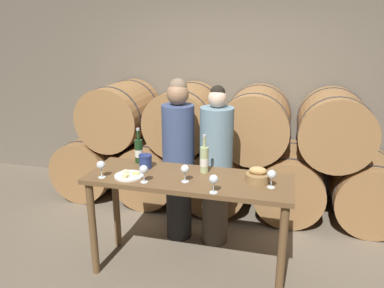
# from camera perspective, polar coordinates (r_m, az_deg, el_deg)

# --- Properties ---
(ground_plane) EXTENTS (10.00, 10.00, 0.00)m
(ground_plane) POSITION_cam_1_polar(r_m,az_deg,el_deg) (3.54, -0.50, -18.71)
(ground_plane) COLOR #726654
(stone_wall_back) EXTENTS (10.00, 0.12, 3.20)m
(stone_wall_back) POSITION_cam_1_polar(r_m,az_deg,el_deg) (4.80, 5.72, 11.55)
(stone_wall_back) COLOR #706656
(stone_wall_back) RESTS_ON ground_plane
(barrel_stack) EXTENTS (4.08, 0.91, 1.45)m
(barrel_stack) POSITION_cam_1_polar(r_m,az_deg,el_deg) (4.44, 4.17, -1.09)
(barrel_stack) COLOR #9E7042
(barrel_stack) RESTS_ON ground_plane
(tasting_table) EXTENTS (1.70, 0.58, 0.90)m
(tasting_table) POSITION_cam_1_polar(r_m,az_deg,el_deg) (3.15, -0.54, -7.41)
(tasting_table) COLOR brown
(tasting_table) RESTS_ON ground_plane
(person_left) EXTENTS (0.31, 0.31, 1.63)m
(person_left) POSITION_cam_1_polar(r_m,az_deg,el_deg) (3.67, -2.08, -2.30)
(person_left) COLOR #232326
(person_left) RESTS_ON ground_plane
(person_right) EXTENTS (0.31, 0.31, 1.58)m
(person_right) POSITION_cam_1_polar(r_m,az_deg,el_deg) (3.60, 3.67, -3.42)
(person_right) COLOR #4C4238
(person_right) RESTS_ON ground_plane
(wine_bottle_red) EXTENTS (0.07, 0.07, 0.32)m
(wine_bottle_red) POSITION_cam_1_polar(r_m,az_deg,el_deg) (3.41, -8.11, -1.03)
(wine_bottle_red) COLOR #193819
(wine_bottle_red) RESTS_ON tasting_table
(wine_bottle_white) EXTENTS (0.07, 0.07, 0.33)m
(wine_bottle_white) POSITION_cam_1_polar(r_m,az_deg,el_deg) (3.15, 1.88, -2.36)
(wine_bottle_white) COLOR #ADBC7F
(wine_bottle_white) RESTS_ON tasting_table
(blue_crock) EXTENTS (0.12, 0.12, 0.12)m
(blue_crock) POSITION_cam_1_polar(r_m,az_deg,el_deg) (3.29, -7.10, -2.56)
(blue_crock) COLOR navy
(blue_crock) RESTS_ON tasting_table
(bread_basket) EXTENTS (0.19, 0.19, 0.13)m
(bread_basket) POSITION_cam_1_polar(r_m,az_deg,el_deg) (3.03, 9.96, -4.81)
(bread_basket) COLOR olive
(bread_basket) RESTS_ON tasting_table
(cheese_plate) EXTENTS (0.24, 0.24, 0.04)m
(cheese_plate) POSITION_cam_1_polar(r_m,az_deg,el_deg) (3.14, -9.57, -4.75)
(cheese_plate) COLOR white
(cheese_plate) RESTS_ON tasting_table
(wine_glass_far_left) EXTENTS (0.07, 0.07, 0.14)m
(wine_glass_far_left) POSITION_cam_1_polar(r_m,az_deg,el_deg) (3.13, -13.71, -3.22)
(wine_glass_far_left) COLOR white
(wine_glass_far_left) RESTS_ON tasting_table
(wine_glass_left) EXTENTS (0.07, 0.07, 0.14)m
(wine_glass_left) POSITION_cam_1_polar(r_m,az_deg,el_deg) (2.98, -7.38, -3.95)
(wine_glass_left) COLOR white
(wine_glass_left) RESTS_ON tasting_table
(wine_glass_center) EXTENTS (0.07, 0.07, 0.14)m
(wine_glass_center) POSITION_cam_1_polar(r_m,az_deg,el_deg) (2.96, -1.15, -3.92)
(wine_glass_center) COLOR white
(wine_glass_center) RESTS_ON tasting_table
(wine_glass_right) EXTENTS (0.07, 0.07, 0.14)m
(wine_glass_right) POSITION_cam_1_polar(r_m,az_deg,el_deg) (2.77, 3.32, -5.47)
(wine_glass_right) COLOR white
(wine_glass_right) RESTS_ON tasting_table
(wine_glass_far_right) EXTENTS (0.07, 0.07, 0.14)m
(wine_glass_far_right) POSITION_cam_1_polar(r_m,az_deg,el_deg) (2.92, 12.05, -4.64)
(wine_glass_far_right) COLOR white
(wine_glass_far_right) RESTS_ON tasting_table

